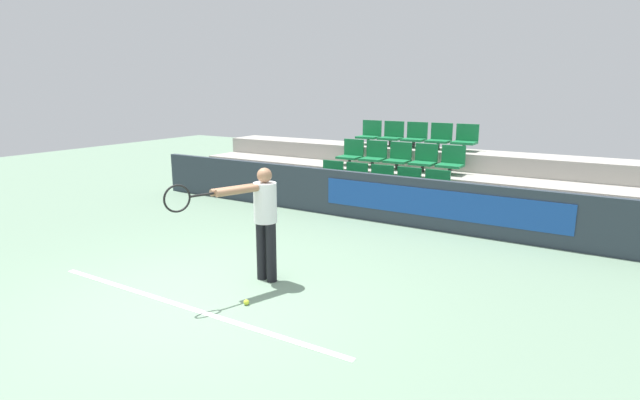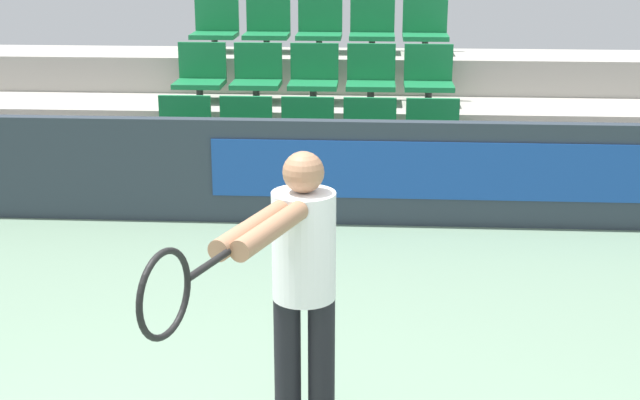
# 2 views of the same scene
# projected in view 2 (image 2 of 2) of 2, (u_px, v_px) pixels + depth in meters

# --- Properties ---
(barrier_wall) EXTENTS (10.34, 0.14, 0.90)m
(barrier_wall) POSITION_uv_depth(u_px,v_px,m) (306.00, 172.00, 7.57)
(barrier_wall) COLOR #2D3842
(barrier_wall) RESTS_ON ground
(bleacher_tier_front) EXTENTS (9.94, 0.93, 0.37)m
(bleacher_tier_front) POSITION_uv_depth(u_px,v_px,m) (306.00, 183.00, 8.18)
(bleacher_tier_front) COLOR #ADA89E
(bleacher_tier_front) RESTS_ON ground
(bleacher_tier_middle) EXTENTS (9.94, 0.93, 0.75)m
(bleacher_tier_middle) POSITION_uv_depth(u_px,v_px,m) (313.00, 140.00, 9.01)
(bleacher_tier_middle) COLOR #ADA89E
(bleacher_tier_middle) RESTS_ON ground
(bleacher_tier_back) EXTENTS (9.94, 0.93, 1.12)m
(bleacher_tier_back) POSITION_uv_depth(u_px,v_px,m) (319.00, 104.00, 9.85)
(bleacher_tier_back) COLOR #ADA89E
(bleacher_tier_back) RESTS_ON ground
(stadium_chair_0) EXTENTS (0.49, 0.45, 0.57)m
(stadium_chair_0) POSITION_uv_depth(u_px,v_px,m) (183.00, 132.00, 8.23)
(stadium_chair_0) COLOR #333333
(stadium_chair_0) RESTS_ON bleacher_tier_front
(stadium_chair_1) EXTENTS (0.49, 0.45, 0.57)m
(stadium_chair_1) POSITION_uv_depth(u_px,v_px,m) (245.00, 133.00, 8.20)
(stadium_chair_1) COLOR #333333
(stadium_chair_1) RESTS_ON bleacher_tier_front
(stadium_chair_2) EXTENTS (0.49, 0.45, 0.57)m
(stadium_chair_2) POSITION_uv_depth(u_px,v_px,m) (307.00, 133.00, 8.16)
(stadium_chair_2) COLOR #333333
(stadium_chair_2) RESTS_ON bleacher_tier_front
(stadium_chair_3) EXTENTS (0.49, 0.45, 0.57)m
(stadium_chair_3) POSITION_uv_depth(u_px,v_px,m) (369.00, 134.00, 8.13)
(stadium_chair_3) COLOR #333333
(stadium_chair_3) RESTS_ON bleacher_tier_front
(stadium_chair_4) EXTENTS (0.49, 0.45, 0.57)m
(stadium_chair_4) POSITION_uv_depth(u_px,v_px,m) (433.00, 135.00, 8.10)
(stadium_chair_4) COLOR #333333
(stadium_chair_4) RESTS_ON bleacher_tier_front
(stadium_chair_5) EXTENTS (0.49, 0.45, 0.57)m
(stadium_chair_5) POSITION_uv_depth(u_px,v_px,m) (201.00, 75.00, 9.01)
(stadium_chair_5) COLOR #333333
(stadium_chair_5) RESTS_ON bleacher_tier_middle
(stadium_chair_6) EXTENTS (0.49, 0.45, 0.57)m
(stadium_chair_6) POSITION_uv_depth(u_px,v_px,m) (257.00, 76.00, 8.98)
(stadium_chair_6) COLOR #333333
(stadium_chair_6) RESTS_ON bleacher_tier_middle
(stadium_chair_7) EXTENTS (0.49, 0.45, 0.57)m
(stadium_chair_7) POSITION_uv_depth(u_px,v_px,m) (314.00, 76.00, 8.94)
(stadium_chair_7) COLOR #333333
(stadium_chair_7) RESTS_ON bleacher_tier_middle
(stadium_chair_8) EXTENTS (0.49, 0.45, 0.57)m
(stadium_chair_8) POSITION_uv_depth(u_px,v_px,m) (371.00, 77.00, 8.91)
(stadium_chair_8) COLOR #333333
(stadium_chair_8) RESTS_ON bleacher_tier_middle
(stadium_chair_9) EXTENTS (0.49, 0.45, 0.57)m
(stadium_chair_9) POSITION_uv_depth(u_px,v_px,m) (429.00, 77.00, 8.87)
(stadium_chair_9) COLOR #333333
(stadium_chair_9) RESTS_ON bleacher_tier_middle
(stadium_chair_10) EXTENTS (0.49, 0.45, 0.57)m
(stadium_chair_10) POSITION_uv_depth(u_px,v_px,m) (215.00, 28.00, 9.79)
(stadium_chair_10) COLOR #333333
(stadium_chair_10) RESTS_ON bleacher_tier_back
(stadium_chair_11) EXTENTS (0.49, 0.45, 0.57)m
(stadium_chair_11) POSITION_uv_depth(u_px,v_px,m) (267.00, 28.00, 9.76)
(stadium_chair_11) COLOR #333333
(stadium_chair_11) RESTS_ON bleacher_tier_back
(stadium_chair_12) EXTENTS (0.49, 0.45, 0.57)m
(stadium_chair_12) POSITION_uv_depth(u_px,v_px,m) (320.00, 28.00, 9.72)
(stadium_chair_12) COLOR #333333
(stadium_chair_12) RESTS_ON bleacher_tier_back
(stadium_chair_13) EXTENTS (0.49, 0.45, 0.57)m
(stadium_chair_13) POSITION_uv_depth(u_px,v_px,m) (372.00, 29.00, 9.69)
(stadium_chair_13) COLOR #333333
(stadium_chair_13) RESTS_ON bleacher_tier_back
(stadium_chair_14) EXTENTS (0.49, 0.45, 0.57)m
(stadium_chair_14) POSITION_uv_depth(u_px,v_px,m) (425.00, 29.00, 9.65)
(stadium_chair_14) COLOR #333333
(stadium_chair_14) RESTS_ON bleacher_tier_back
(tennis_player) EXTENTS (0.60, 1.40, 1.49)m
(tennis_player) POSITION_uv_depth(u_px,v_px,m) (297.00, 279.00, 4.08)
(tennis_player) COLOR black
(tennis_player) RESTS_ON ground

